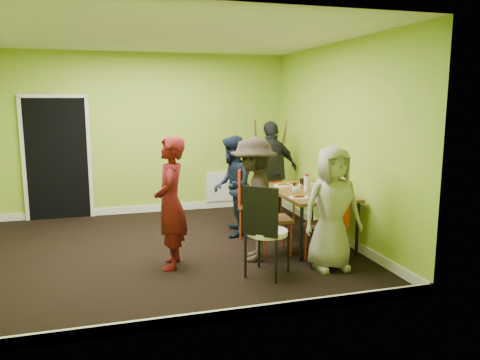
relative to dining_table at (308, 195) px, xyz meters
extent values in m
plane|color=black|center=(-1.98, 0.23, -0.70)|extent=(5.00, 5.00, 0.00)
cube|color=#8FBD30|center=(-1.98, 2.48, 0.70)|extent=(5.00, 0.04, 2.80)
cube|color=#8FBD30|center=(-1.98, -2.02, 0.70)|extent=(5.00, 0.04, 2.80)
cube|color=#8FBD30|center=(0.52, 0.23, 0.70)|extent=(0.04, 4.50, 2.80)
cube|color=white|center=(-1.98, 0.23, 2.10)|extent=(5.00, 4.50, 0.04)
cube|color=black|center=(-3.48, 2.45, 0.32)|extent=(1.00, 0.05, 2.04)
cube|color=white|center=(-0.68, 2.45, -0.30)|extent=(0.50, 0.04, 0.55)
cylinder|color=black|center=(-0.39, -0.69, -0.34)|extent=(0.04, 0.04, 0.71)
cylinder|color=black|center=(0.39, -0.69, -0.34)|extent=(0.04, 0.04, 0.71)
cylinder|color=black|center=(-0.39, 0.69, -0.34)|extent=(0.04, 0.04, 0.71)
cylinder|color=black|center=(0.39, 0.69, -0.34)|extent=(0.04, 0.04, 0.71)
cube|color=brown|center=(0.00, 0.00, 0.03)|extent=(0.90, 1.50, 0.04)
cylinder|color=red|center=(-0.73, 0.72, -0.46)|extent=(0.03, 0.03, 0.47)
cylinder|color=red|center=(-0.87, 0.39, -0.46)|extent=(0.03, 0.03, 0.47)
cylinder|color=red|center=(-0.40, 0.58, -0.46)|extent=(0.03, 0.03, 0.47)
cylinder|color=red|center=(-0.54, 0.26, -0.46)|extent=(0.03, 0.03, 0.47)
cube|color=brown|center=(-0.63, 0.49, -0.23)|extent=(0.55, 0.55, 0.04)
cube|color=red|center=(-0.82, 0.57, 0.05)|extent=(0.18, 0.38, 0.52)
cylinder|color=red|center=(-0.76, -0.10, -0.47)|extent=(0.03, 0.03, 0.46)
cylinder|color=red|center=(-0.78, -0.44, -0.47)|extent=(0.03, 0.03, 0.46)
cylinder|color=red|center=(-0.41, -0.12, -0.47)|extent=(0.03, 0.03, 0.46)
cylinder|color=red|center=(-0.43, -0.47, -0.47)|extent=(0.03, 0.03, 0.46)
cube|color=brown|center=(-0.59, -0.28, -0.24)|extent=(0.43, 0.43, 0.04)
cube|color=red|center=(-0.79, -0.27, 0.04)|extent=(0.06, 0.39, 0.51)
cylinder|color=red|center=(0.15, 1.41, -0.46)|extent=(0.03, 0.03, 0.48)
cylinder|color=red|center=(-0.20, 1.32, -0.46)|extent=(0.03, 0.03, 0.48)
cylinder|color=red|center=(0.24, 1.06, -0.46)|extent=(0.03, 0.03, 0.48)
cylinder|color=red|center=(-0.11, 0.97, -0.46)|extent=(0.03, 0.03, 0.48)
cube|color=brown|center=(0.02, 1.19, -0.22)|extent=(0.52, 0.52, 0.04)
cube|color=red|center=(-0.03, 1.39, 0.07)|extent=(0.40, 0.13, 0.53)
cylinder|color=red|center=(-0.20, -0.95, -0.47)|extent=(0.03, 0.03, 0.45)
cylinder|color=red|center=(0.13, -0.85, -0.47)|extent=(0.03, 0.03, 0.45)
cylinder|color=red|center=(-0.29, -0.62, -0.47)|extent=(0.03, 0.03, 0.45)
cylinder|color=red|center=(0.04, -0.52, -0.47)|extent=(0.03, 0.03, 0.45)
cube|color=brown|center=(-0.08, -0.74, -0.24)|extent=(0.50, 0.50, 0.04)
cube|color=red|center=(-0.03, -0.92, 0.03)|extent=(0.38, 0.14, 0.50)
cylinder|color=black|center=(-1.22, -1.02, -0.45)|extent=(0.03, 0.03, 0.50)
cylinder|color=black|center=(-0.94, -1.27, -0.45)|extent=(0.03, 0.03, 0.50)
cylinder|color=black|center=(-0.96, -0.74, -0.45)|extent=(0.03, 0.03, 0.50)
cylinder|color=black|center=(-0.68, -1.00, -0.45)|extent=(0.03, 0.03, 0.50)
cylinder|color=white|center=(-0.95, -1.01, -0.19)|extent=(0.46, 0.46, 0.06)
cube|color=black|center=(-1.09, -1.16, 0.10)|extent=(0.33, 0.31, 0.55)
cylinder|color=brown|center=(0.01, 2.33, 0.12)|extent=(0.24, 0.38, 1.64)
cylinder|color=brown|center=(0.43, 2.33, 0.12)|extent=(0.24, 0.38, 1.64)
cylinder|color=brown|center=(0.22, 2.09, 0.12)|extent=(0.03, 0.37, 1.61)
cube|color=brown|center=(0.22, 2.28, 0.07)|extent=(0.44, 0.04, 0.04)
cylinder|color=white|center=(-0.21, 0.45, 0.06)|extent=(0.25, 0.25, 0.01)
cylinder|color=white|center=(-0.32, -0.41, 0.06)|extent=(0.26, 0.26, 0.01)
cylinder|color=white|center=(-0.02, 0.49, 0.06)|extent=(0.24, 0.24, 0.01)
cylinder|color=white|center=(-0.04, -0.51, 0.06)|extent=(0.24, 0.24, 0.01)
cylinder|color=white|center=(0.31, 0.21, 0.06)|extent=(0.22, 0.22, 0.01)
cylinder|color=white|center=(0.20, -0.21, 0.06)|extent=(0.25, 0.25, 0.01)
cylinder|color=white|center=(-0.03, -0.02, 0.16)|extent=(0.06, 0.06, 0.21)
cylinder|color=blue|center=(0.20, -0.39, 0.16)|extent=(0.08, 0.08, 0.21)
cylinder|color=red|center=(-0.13, 0.11, 0.10)|extent=(0.03, 0.03, 0.08)
cylinder|color=black|center=(-0.11, 0.21, 0.10)|extent=(0.06, 0.06, 0.09)
cylinder|color=black|center=(0.11, 0.47, 0.10)|extent=(0.06, 0.06, 0.10)
cylinder|color=black|center=(0.06, -0.47, 0.10)|extent=(0.06, 0.06, 0.09)
imported|color=white|center=(-0.24, -0.14, 0.10)|extent=(0.12, 0.12, 0.10)
imported|color=white|center=(0.12, 0.07, 0.10)|extent=(0.10, 0.10, 0.09)
imported|color=#580F12|center=(-1.97, -0.44, 0.10)|extent=(0.50, 0.65, 1.58)
imported|color=black|center=(-0.91, 0.68, 0.05)|extent=(0.75, 0.85, 1.49)
imported|color=#2C231D|center=(-0.93, -0.44, 0.08)|extent=(0.85, 1.13, 1.55)
imported|color=black|center=(0.01, 1.52, 0.13)|extent=(1.02, 0.57, 1.65)
imported|color=gray|center=(-0.14, -1.01, 0.04)|extent=(0.73, 0.48, 1.48)
camera|label=1|loc=(-2.68, -5.88, 1.32)|focal=35.00mm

